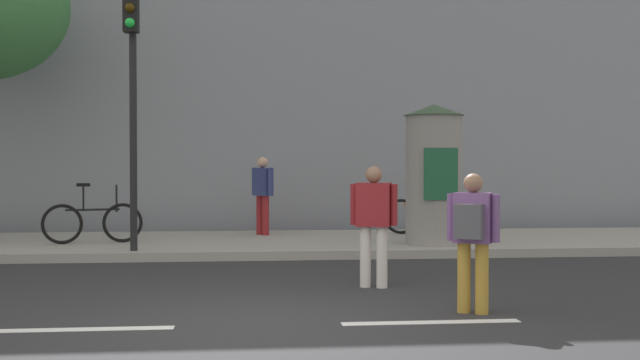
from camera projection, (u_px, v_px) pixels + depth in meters
ground_plane at (259, 326)px, 7.36m from camera, size 80.00×80.00×0.00m
sidewalk_curb at (253, 244)px, 14.33m from camera, size 36.00×4.00×0.15m
lane_markings at (259, 326)px, 7.36m from camera, size 25.80×0.16×0.01m
building_backdrop at (251, 34)px, 19.20m from camera, size 36.00×5.00×9.82m
traffic_light at (132, 74)px, 12.33m from camera, size 0.24×0.45×4.32m
poster_column at (434, 173)px, 13.47m from camera, size 1.09×1.09×2.50m
pedestrian_in_dark_shirt at (374, 216)px, 9.68m from camera, size 0.58×0.48×1.55m
pedestrian_in_light_jacket at (472, 232)px, 7.96m from camera, size 0.50×0.50×1.48m
pedestrian_with_backpack at (263, 190)px, 15.30m from camera, size 0.43×0.53×1.58m
bicycle_leaning at (93, 222)px, 13.67m from camera, size 1.75×0.41×1.09m
bicycle_upright at (427, 215)px, 15.47m from camera, size 1.75×0.38×1.09m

